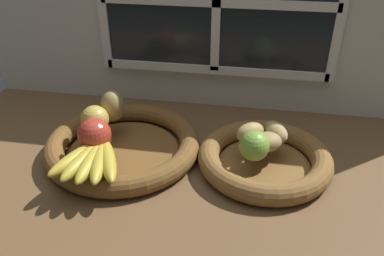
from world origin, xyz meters
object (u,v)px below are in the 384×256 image
potato_large (266,142)px  fruit_bowl_left (123,145)px  apple_golden_left (95,119)px  potato_oblong (250,132)px  fruit_bowl_right (264,159)px  banana_bunch_front (93,159)px  lime_near (254,146)px  apple_red_front (95,134)px  potato_back (276,132)px  pear_brown (113,106)px

potato_large → fruit_bowl_left: bearing=-180.0°
apple_golden_left → potato_oblong: bearing=3.0°
fruit_bowl_right → potato_large: 4.75cm
banana_bunch_front → potato_large: size_ratio=2.51×
fruit_bowl_left → fruit_bowl_right: (34.47, 0.00, 0.01)cm
potato_large → banana_bunch_front: bearing=-161.3°
apple_golden_left → lime_near: bearing=-7.6°
apple_golden_left → potato_large: 41.49cm
apple_golden_left → potato_large: bearing=-1.4°
apple_red_front → potato_large: bearing=9.2°
fruit_bowl_right → potato_back: size_ratio=3.94×
potato_large → potato_back: size_ratio=0.89×
fruit_bowl_left → pear_brown: 10.84cm
fruit_bowl_right → lime_near: (-2.76, -4.14, 6.01)cm
potato_back → apple_golden_left: bearing=-175.1°
pear_brown → banana_bunch_front: pear_brown is taller
fruit_bowl_right → potato_back: bearing=65.6°
potato_back → lime_near: bearing=-119.0°
fruit_bowl_right → banana_bunch_front: banana_bunch_front is taller
apple_red_front → pear_brown: 13.32cm
apple_red_front → lime_near: bearing=3.3°
fruit_bowl_left → banana_bunch_front: 13.41cm
banana_bunch_front → lime_near: size_ratio=2.65×
fruit_bowl_right → pear_brown: 40.26cm
fruit_bowl_right → lime_near: lime_near is taller
potato_oblong → fruit_bowl_left: bearing=-174.4°
potato_back → lime_near: size_ratio=1.18×
pear_brown → lime_near: bearing=-17.2°
fruit_bowl_right → potato_back: 7.05cm
fruit_bowl_right → potato_oblong: size_ratio=4.21×
fruit_bowl_left → apple_red_front: 9.87cm
apple_red_front → apple_golden_left: bearing=111.7°
potato_back → lime_near: lime_near is taller
apple_golden_left → lime_near: (38.69, -5.14, -0.07)cm
fruit_bowl_left → potato_large: size_ratio=5.36×
banana_bunch_front → potato_large: bearing=18.7°
fruit_bowl_left → potato_oblong: bearing=5.6°
fruit_bowl_left → fruit_bowl_right: bearing=0.0°
apple_golden_left → potato_back: (43.59, 3.71, -1.28)cm
fruit_bowl_left → apple_red_front: size_ratio=5.00×
pear_brown → apple_red_front: bearing=-88.0°
fruit_bowl_right → pear_brown: (-39.05, 7.09, 6.79)cm
potato_oblong → lime_near: (1.08, -7.13, 0.98)cm
banana_bunch_front → potato_back: bearing=23.8°
pear_brown → fruit_bowl_left: bearing=-57.2°
apple_red_front → pear_brown: pear_brown is taller
potato_oblong → apple_red_front: bearing=-165.1°
fruit_bowl_right → apple_golden_left: size_ratio=4.55×
banana_bunch_front → potato_oblong: bearing=25.2°
fruit_bowl_right → apple_golden_left: (-41.46, 0.99, 6.08)cm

